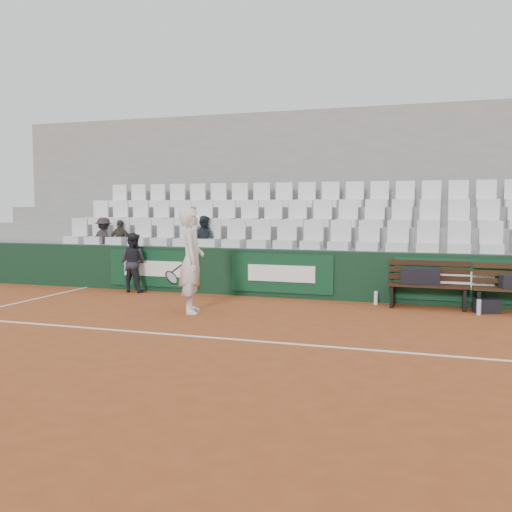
{
  "coord_description": "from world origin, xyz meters",
  "views": [
    {
      "loc": [
        3.01,
        -7.57,
        1.92
      ],
      "look_at": [
        -0.29,
        2.4,
        1.0
      ],
      "focal_mm": 40.0,
      "sensor_mm": 36.0,
      "label": 1
    }
  ],
  "objects_px": {
    "bench_left": "(428,296)",
    "spectator_c": "(203,221)",
    "water_bottle_near": "(376,298)",
    "ball_kid": "(133,262)",
    "sports_bag_ground": "(486,306)",
    "sports_bag_left": "(420,276)",
    "water_bottle_far": "(479,307)",
    "tennis_player": "(191,261)",
    "spectator_b": "(120,223)",
    "spectator_a": "(103,221)"
  },
  "relations": [
    {
      "from": "water_bottle_far",
      "to": "tennis_player",
      "type": "xyz_separation_m",
      "value": [
        -4.92,
        -1.38,
        0.81
      ]
    },
    {
      "from": "sports_bag_left",
      "to": "water_bottle_far",
      "type": "relative_size",
      "value": 2.55
    },
    {
      "from": "spectator_c",
      "to": "sports_bag_ground",
      "type": "bearing_deg",
      "value": 172.4
    },
    {
      "from": "ball_kid",
      "to": "spectator_a",
      "type": "height_order",
      "value": "spectator_a"
    },
    {
      "from": "sports_bag_ground",
      "to": "water_bottle_far",
      "type": "xyz_separation_m",
      "value": [
        -0.14,
        -0.25,
        0.01
      ]
    },
    {
      "from": "sports_bag_ground",
      "to": "spectator_c",
      "type": "bearing_deg",
      "value": 169.37
    },
    {
      "from": "water_bottle_far",
      "to": "ball_kid",
      "type": "height_order",
      "value": "ball_kid"
    },
    {
      "from": "ball_kid",
      "to": "spectator_c",
      "type": "xyz_separation_m",
      "value": [
        1.34,
        0.88,
        0.91
      ]
    },
    {
      "from": "water_bottle_near",
      "to": "ball_kid",
      "type": "distance_m",
      "value": 5.41
    },
    {
      "from": "sports_bag_ground",
      "to": "spectator_c",
      "type": "xyz_separation_m",
      "value": [
        -6.03,
        1.13,
        1.45
      ]
    },
    {
      "from": "spectator_b",
      "to": "tennis_player",
      "type": "bearing_deg",
      "value": 136.82
    },
    {
      "from": "bench_left",
      "to": "sports_bag_ground",
      "type": "relative_size",
      "value": 3.55
    },
    {
      "from": "bench_left",
      "to": "sports_bag_ground",
      "type": "xyz_separation_m",
      "value": [
        1.02,
        -0.18,
        -0.1
      ]
    },
    {
      "from": "bench_left",
      "to": "water_bottle_near",
      "type": "xyz_separation_m",
      "value": [
        -0.97,
        0.06,
        -0.09
      ]
    },
    {
      "from": "bench_left",
      "to": "spectator_b",
      "type": "height_order",
      "value": "spectator_b"
    },
    {
      "from": "water_bottle_near",
      "to": "water_bottle_far",
      "type": "bearing_deg",
      "value": -14.87
    },
    {
      "from": "tennis_player",
      "to": "spectator_c",
      "type": "height_order",
      "value": "spectator_c"
    },
    {
      "from": "sports_bag_left",
      "to": "water_bottle_far",
      "type": "bearing_deg",
      "value": -24.89
    },
    {
      "from": "sports_bag_ground",
      "to": "tennis_player",
      "type": "distance_m",
      "value": 5.38
    },
    {
      "from": "sports_bag_left",
      "to": "tennis_player",
      "type": "height_order",
      "value": "tennis_player"
    },
    {
      "from": "sports_bag_left",
      "to": "spectator_a",
      "type": "relative_size",
      "value": 0.65
    },
    {
      "from": "spectator_b",
      "to": "water_bottle_far",
      "type": "bearing_deg",
      "value": 168.32
    },
    {
      "from": "sports_bag_ground",
      "to": "water_bottle_far",
      "type": "relative_size",
      "value": 1.52
    },
    {
      "from": "water_bottle_near",
      "to": "spectator_c",
      "type": "bearing_deg",
      "value": 167.52
    },
    {
      "from": "sports_bag_left",
      "to": "water_bottle_far",
      "type": "distance_m",
      "value": 1.23
    },
    {
      "from": "sports_bag_ground",
      "to": "spectator_c",
      "type": "distance_m",
      "value": 6.31
    },
    {
      "from": "bench_left",
      "to": "tennis_player",
      "type": "bearing_deg",
      "value": -155.81
    },
    {
      "from": "spectator_b",
      "to": "water_bottle_near",
      "type": "bearing_deg",
      "value": 169.88
    },
    {
      "from": "sports_bag_ground",
      "to": "spectator_b",
      "type": "distance_m",
      "value": 8.42
    },
    {
      "from": "bench_left",
      "to": "water_bottle_near",
      "type": "bearing_deg",
      "value": 176.66
    },
    {
      "from": "water_bottle_near",
      "to": "tennis_player",
      "type": "xyz_separation_m",
      "value": [
        -3.07,
        -1.87,
        0.81
      ]
    },
    {
      "from": "water_bottle_far",
      "to": "spectator_c",
      "type": "distance_m",
      "value": 6.22
    },
    {
      "from": "sports_bag_left",
      "to": "spectator_b",
      "type": "bearing_deg",
      "value": 172.67
    },
    {
      "from": "sports_bag_ground",
      "to": "spectator_c",
      "type": "relative_size",
      "value": 0.37
    },
    {
      "from": "water_bottle_near",
      "to": "spectator_a",
      "type": "bearing_deg",
      "value": 172.4
    },
    {
      "from": "bench_left",
      "to": "tennis_player",
      "type": "height_order",
      "value": "tennis_player"
    },
    {
      "from": "water_bottle_far",
      "to": "spectator_a",
      "type": "relative_size",
      "value": 0.25
    },
    {
      "from": "bench_left",
      "to": "spectator_c",
      "type": "height_order",
      "value": "spectator_c"
    },
    {
      "from": "sports_bag_left",
      "to": "tennis_player",
      "type": "distance_m",
      "value": 4.33
    },
    {
      "from": "sports_bag_left",
      "to": "spectator_a",
      "type": "bearing_deg",
      "value": 173.12
    },
    {
      "from": "water_bottle_near",
      "to": "tennis_player",
      "type": "relative_size",
      "value": 0.14
    },
    {
      "from": "sports_bag_left",
      "to": "ball_kid",
      "type": "distance_m",
      "value": 6.2
    },
    {
      "from": "tennis_player",
      "to": "water_bottle_near",
      "type": "bearing_deg",
      "value": 31.37
    },
    {
      "from": "sports_bag_left",
      "to": "tennis_player",
      "type": "relative_size",
      "value": 0.38
    },
    {
      "from": "sports_bag_ground",
      "to": "bench_left",
      "type": "bearing_deg",
      "value": 169.95
    },
    {
      "from": "sports_bag_ground",
      "to": "spectator_a",
      "type": "height_order",
      "value": "spectator_a"
    },
    {
      "from": "bench_left",
      "to": "sports_bag_left",
      "type": "relative_size",
      "value": 2.11
    },
    {
      "from": "bench_left",
      "to": "tennis_player",
      "type": "xyz_separation_m",
      "value": [
        -4.04,
        -1.82,
        0.72
      ]
    },
    {
      "from": "spectator_b",
      "to": "spectator_c",
      "type": "relative_size",
      "value": 0.9
    },
    {
      "from": "ball_kid",
      "to": "water_bottle_far",
      "type": "bearing_deg",
      "value": 178.6
    }
  ]
}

